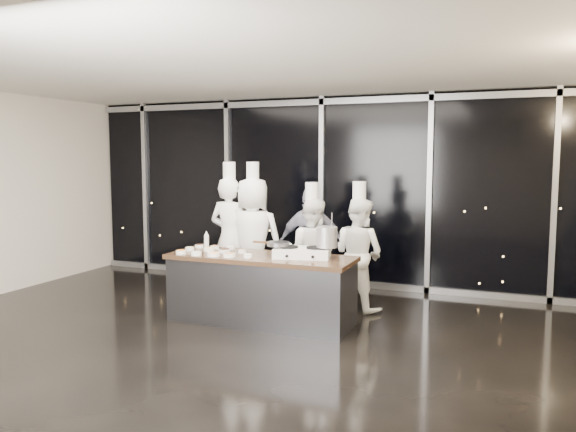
# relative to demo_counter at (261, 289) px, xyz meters

# --- Properties ---
(ground) EXTENTS (9.00, 9.00, 0.00)m
(ground) POSITION_rel_demo_counter_xyz_m (0.00, -0.90, -0.45)
(ground) COLOR black
(ground) RESTS_ON ground
(room_shell) EXTENTS (9.02, 7.02, 3.21)m
(room_shell) POSITION_rel_demo_counter_xyz_m (0.18, -0.90, 1.79)
(room_shell) COLOR beige
(room_shell) RESTS_ON ground
(window_wall) EXTENTS (8.90, 0.11, 3.20)m
(window_wall) POSITION_rel_demo_counter_xyz_m (0.00, 2.53, 1.14)
(window_wall) COLOR black
(window_wall) RESTS_ON ground
(demo_counter) EXTENTS (2.46, 0.86, 0.90)m
(demo_counter) POSITION_rel_demo_counter_xyz_m (0.00, 0.00, 0.00)
(demo_counter) COLOR #37373C
(demo_counter) RESTS_ON ground
(stove) EXTENTS (0.78, 0.58, 0.14)m
(stove) POSITION_rel_demo_counter_xyz_m (0.55, 0.07, 0.51)
(stove) COLOR white
(stove) RESTS_ON demo_counter
(frying_pan) EXTENTS (0.53, 0.35, 0.05)m
(frying_pan) POSITION_rel_demo_counter_xyz_m (0.23, 0.01, 0.61)
(frying_pan) COLOR gray
(frying_pan) RESTS_ON stove
(stock_pot) EXTENTS (0.31, 0.31, 0.26)m
(stock_pot) POSITION_rel_demo_counter_xyz_m (0.86, 0.13, 0.72)
(stock_pot) COLOR #ABABAE
(stock_pot) RESTS_ON stove
(prep_bowls) EXTENTS (1.11, 0.70, 0.05)m
(prep_bowls) POSITION_rel_demo_counter_xyz_m (-0.65, -0.07, 0.47)
(prep_bowls) COLOR white
(prep_bowls) RESTS_ON demo_counter
(squeeze_bottle) EXTENTS (0.07, 0.07, 0.24)m
(squeeze_bottle) POSITION_rel_demo_counter_xyz_m (-0.96, 0.26, 0.56)
(squeeze_bottle) COLOR silver
(squeeze_bottle) RESTS_ON demo_counter
(chef_far_left) EXTENTS (0.73, 0.52, 2.11)m
(chef_far_left) POSITION_rel_demo_counter_xyz_m (-0.98, 1.01, 0.50)
(chef_far_left) COLOR white
(chef_far_left) RESTS_ON ground
(chef_left) EXTENTS (0.97, 0.69, 2.11)m
(chef_left) POSITION_rel_demo_counter_xyz_m (-0.61, 1.05, 0.50)
(chef_left) COLOR white
(chef_left) RESTS_ON ground
(chef_center) EXTENTS (0.79, 0.62, 1.82)m
(chef_center) POSITION_rel_demo_counter_xyz_m (0.34, 1.04, 0.35)
(chef_center) COLOR white
(chef_center) RESTS_ON ground
(guest) EXTENTS (1.05, 0.53, 1.73)m
(guest) POSITION_rel_demo_counter_xyz_m (0.24, 1.31, 0.41)
(guest) COLOR #131435
(guest) RESTS_ON ground
(chef_right) EXTENTS (0.96, 0.87, 1.84)m
(chef_right) POSITION_rel_demo_counter_xyz_m (1.02, 1.12, 0.36)
(chef_right) COLOR white
(chef_right) RESTS_ON ground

